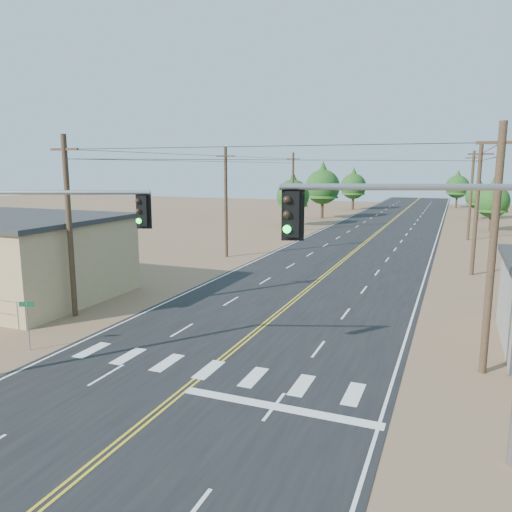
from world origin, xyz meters
The scene contains 17 objects.
ground centered at (0.00, 0.00, 0.00)m, with size 220.00×220.00×0.00m, color #836346.
road centered at (0.00, 30.00, 0.01)m, with size 15.00×200.00×0.02m, color black.
utility_pole_left_near centered at (-10.50, 12.00, 5.12)m, with size 1.80×0.30×10.00m.
utility_pole_left_mid centered at (-10.50, 32.00, 5.12)m, with size 1.80×0.30×10.00m.
utility_pole_left_far centered at (-10.50, 52.00, 5.12)m, with size 1.80×0.30×10.00m.
utility_pole_right_near centered at (10.50, 12.00, 5.12)m, with size 1.80×0.30×10.00m.
utility_pole_right_mid centered at (10.50, 32.00, 5.12)m, with size 1.80×0.30×10.00m.
utility_pole_right_far centered at (10.50, 52.00, 5.12)m, with size 1.80×0.30×10.00m.
signal_mast_left centered at (-6.05, 4.72, 5.18)m, with size 6.68×2.64×7.57m.
signal_mast_right centered at (9.15, 4.61, 5.43)m, with size 6.41×2.46×8.01m.
street_sign centered at (-8.66, 6.98, 1.54)m, with size 0.64×0.28×2.29m.
tree_left_near centered at (-12.29, 57.68, 4.65)m, with size 4.57×4.57×7.61m.
tree_left_mid centered at (-10.95, 69.04, 5.58)m, with size 5.48×5.48×9.13m.
tree_left_far centered at (-9.54, 87.16, 4.96)m, with size 4.86×4.86×8.11m.
tree_right_near centered at (13.33, 61.55, 4.28)m, with size 4.20×4.20×6.99m.
tree_right_mid centered at (12.21, 76.82, 3.99)m, with size 3.92×3.92×6.53m.
tree_right_far centered at (9.00, 99.14, 4.68)m, with size 4.59×4.59×7.64m.
Camera 1 is at (9.07, -9.32, 8.33)m, focal length 35.00 mm.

